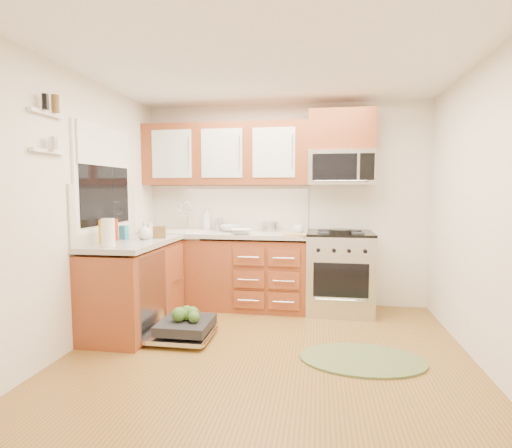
% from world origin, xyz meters
% --- Properties ---
extents(floor, '(3.50, 3.50, 0.00)m').
position_xyz_m(floor, '(0.00, 0.00, 0.00)').
color(floor, brown).
rests_on(floor, ground).
extents(ceiling, '(3.50, 3.50, 0.00)m').
position_xyz_m(ceiling, '(0.00, 0.00, 2.50)').
color(ceiling, white).
rests_on(ceiling, ground).
extents(wall_back, '(3.50, 0.04, 2.50)m').
position_xyz_m(wall_back, '(0.00, 1.75, 1.25)').
color(wall_back, silver).
rests_on(wall_back, ground).
extents(wall_front, '(3.50, 0.04, 2.50)m').
position_xyz_m(wall_front, '(0.00, -1.75, 1.25)').
color(wall_front, silver).
rests_on(wall_front, ground).
extents(wall_left, '(0.04, 3.50, 2.50)m').
position_xyz_m(wall_left, '(-1.75, 0.00, 1.25)').
color(wall_left, silver).
rests_on(wall_left, ground).
extents(wall_right, '(0.04, 3.50, 2.50)m').
position_xyz_m(wall_right, '(1.75, 0.00, 1.25)').
color(wall_right, silver).
rests_on(wall_right, ground).
extents(base_cabinet_back, '(2.05, 0.60, 0.85)m').
position_xyz_m(base_cabinet_back, '(-0.73, 1.45, 0.42)').
color(base_cabinet_back, brown).
rests_on(base_cabinet_back, ground).
extents(base_cabinet_left, '(0.60, 1.25, 0.85)m').
position_xyz_m(base_cabinet_left, '(-1.45, 0.52, 0.42)').
color(base_cabinet_left, brown).
rests_on(base_cabinet_left, ground).
extents(countertop_back, '(2.07, 0.64, 0.05)m').
position_xyz_m(countertop_back, '(-0.72, 1.44, 0.90)').
color(countertop_back, '#AAA69B').
rests_on(countertop_back, base_cabinet_back).
extents(countertop_left, '(0.64, 1.27, 0.05)m').
position_xyz_m(countertop_left, '(-1.44, 0.53, 0.90)').
color(countertop_left, '#AAA69B').
rests_on(countertop_left, base_cabinet_left).
extents(backsplash_back, '(2.05, 0.02, 0.57)m').
position_xyz_m(backsplash_back, '(-0.73, 1.74, 1.21)').
color(backsplash_back, beige).
rests_on(backsplash_back, ground).
extents(backsplash_left, '(0.02, 1.25, 0.57)m').
position_xyz_m(backsplash_left, '(-1.74, 0.52, 1.21)').
color(backsplash_left, beige).
rests_on(backsplash_left, ground).
extents(upper_cabinets, '(2.05, 0.35, 0.75)m').
position_xyz_m(upper_cabinets, '(-0.73, 1.57, 1.88)').
color(upper_cabinets, brown).
rests_on(upper_cabinets, ground).
extents(cabinet_over_mw, '(0.76, 0.35, 0.47)m').
position_xyz_m(cabinet_over_mw, '(0.68, 1.57, 2.13)').
color(cabinet_over_mw, brown).
rests_on(cabinet_over_mw, ground).
extents(range, '(0.76, 0.64, 0.95)m').
position_xyz_m(range, '(0.68, 1.43, 0.47)').
color(range, silver).
rests_on(range, ground).
extents(microwave, '(0.76, 0.38, 0.40)m').
position_xyz_m(microwave, '(0.68, 1.55, 1.70)').
color(microwave, silver).
rests_on(microwave, ground).
extents(sink, '(0.62, 0.50, 0.26)m').
position_xyz_m(sink, '(-1.25, 1.42, 0.80)').
color(sink, white).
rests_on(sink, ground).
extents(dishwasher, '(0.70, 0.60, 0.20)m').
position_xyz_m(dishwasher, '(-0.86, 0.30, 0.10)').
color(dishwasher, silver).
rests_on(dishwasher, ground).
extents(window, '(0.03, 1.05, 1.05)m').
position_xyz_m(window, '(-1.74, 0.50, 1.55)').
color(window, white).
rests_on(window, ground).
extents(window_blind, '(0.02, 0.96, 0.40)m').
position_xyz_m(window_blind, '(-1.71, 0.50, 1.88)').
color(window_blind, white).
rests_on(window_blind, ground).
extents(shelf_upper, '(0.04, 0.40, 0.03)m').
position_xyz_m(shelf_upper, '(-1.72, -0.35, 2.05)').
color(shelf_upper, white).
rests_on(shelf_upper, ground).
extents(shelf_lower, '(0.04, 0.40, 0.03)m').
position_xyz_m(shelf_lower, '(-1.72, -0.35, 1.75)').
color(shelf_lower, white).
rests_on(shelf_lower, ground).
extents(rug, '(1.23, 1.01, 0.02)m').
position_xyz_m(rug, '(0.81, 0.07, 0.01)').
color(rug, '#596A3C').
rests_on(rug, ground).
extents(skillet, '(0.28, 0.28, 0.05)m').
position_xyz_m(skillet, '(0.67, 1.27, 0.97)').
color(skillet, black).
rests_on(skillet, range).
extents(stock_pot, '(0.22, 0.22, 0.12)m').
position_xyz_m(stock_pot, '(-0.17, 1.60, 0.99)').
color(stock_pot, silver).
rests_on(stock_pot, countertop_back).
extents(cutting_board, '(0.30, 0.23, 0.02)m').
position_xyz_m(cutting_board, '(0.18, 1.22, 0.93)').
color(cutting_board, '#AA884D').
rests_on(cutting_board, countertop_back).
extents(canister, '(0.12, 0.12, 0.15)m').
position_xyz_m(canister, '(-0.83, 1.65, 1.00)').
color(canister, silver).
rests_on(canister, countertop_back).
extents(paper_towel_roll, '(0.12, 0.12, 0.26)m').
position_xyz_m(paper_towel_roll, '(-1.45, 0.04, 1.05)').
color(paper_towel_roll, white).
rests_on(paper_towel_roll, countertop_left).
extents(mustard_bottle, '(0.08, 0.08, 0.23)m').
position_xyz_m(mustard_bottle, '(-1.62, 0.24, 1.04)').
color(mustard_bottle, gold).
rests_on(mustard_bottle, countertop_left).
extents(red_bottle, '(0.06, 0.06, 0.22)m').
position_xyz_m(red_bottle, '(-1.62, 0.48, 1.03)').
color(red_bottle, '#B8250F').
rests_on(red_bottle, countertop_left).
extents(wooden_box, '(0.15, 0.13, 0.13)m').
position_xyz_m(wooden_box, '(-1.25, 0.73, 0.99)').
color(wooden_box, brown).
rests_on(wooden_box, countertop_left).
extents(blue_carton, '(0.10, 0.08, 0.14)m').
position_xyz_m(blue_carton, '(-1.58, 0.58, 1.00)').
color(blue_carton, '#2995C1').
rests_on(blue_carton, countertop_left).
extents(bowl_a, '(0.29, 0.29, 0.06)m').
position_xyz_m(bowl_a, '(-0.46, 1.25, 0.96)').
color(bowl_a, '#999999').
rests_on(bowl_a, countertop_back).
extents(bowl_b, '(0.31, 0.31, 0.08)m').
position_xyz_m(bowl_b, '(-0.64, 1.50, 0.97)').
color(bowl_b, '#999999').
rests_on(bowl_b, countertop_back).
extents(cup, '(0.16, 0.16, 0.10)m').
position_xyz_m(cup, '(0.20, 1.46, 0.98)').
color(cup, '#999999').
rests_on(cup, countertop_back).
extents(soap_bottle_a, '(0.14, 0.14, 0.30)m').
position_xyz_m(soap_bottle_a, '(-1.00, 1.68, 1.07)').
color(soap_bottle_a, '#999999').
rests_on(soap_bottle_a, countertop_back).
extents(soap_bottle_b, '(0.11, 0.11, 0.18)m').
position_xyz_m(soap_bottle_b, '(-1.44, 0.91, 1.02)').
color(soap_bottle_b, '#999999').
rests_on(soap_bottle_b, countertop_left).
extents(soap_bottle_c, '(0.17, 0.17, 0.19)m').
position_xyz_m(soap_bottle_c, '(-1.36, 0.60, 1.02)').
color(soap_bottle_c, '#999999').
rests_on(soap_bottle_c, countertop_left).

